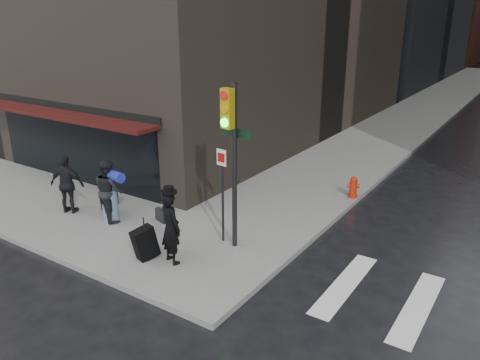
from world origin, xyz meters
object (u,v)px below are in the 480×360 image
(man_overcoat, at_px, (165,230))
(man_jeans, at_px, (109,190))
(traffic_light, at_px, (231,145))
(fire_hydrant, at_px, (353,188))
(man_greycoat, at_px, (67,184))

(man_overcoat, bearing_deg, man_jeans, -1.33)
(traffic_light, xyz_separation_m, fire_hydrant, (1.35, 5.03, -2.37))
(man_jeans, distance_m, man_greycoat, 1.46)
(man_overcoat, xyz_separation_m, traffic_light, (0.86, 1.49, 1.86))
(man_greycoat, height_order, traffic_light, traffic_light)
(man_jeans, bearing_deg, fire_hydrant, -114.70)
(fire_hydrant, bearing_deg, traffic_light, -105.02)
(fire_hydrant, bearing_deg, man_jeans, -133.10)
(man_jeans, height_order, man_greycoat, man_jeans)
(man_greycoat, distance_m, fire_hydrant, 8.90)
(man_overcoat, distance_m, fire_hydrant, 6.91)
(man_overcoat, height_order, man_jeans, man_overcoat)
(man_greycoat, bearing_deg, fire_hydrant, -160.73)
(man_jeans, height_order, traffic_light, traffic_light)
(man_greycoat, bearing_deg, man_jeans, 170.69)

